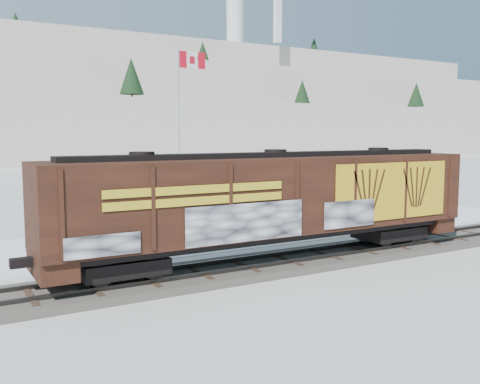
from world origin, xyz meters
TOP-DOWN VIEW (x-y plane):
  - ground at (0.00, 0.00)m, footprint 500.00×500.00m
  - rail_track at (0.00, 0.00)m, footprint 50.00×3.40m
  - parking_strip at (0.00, 7.50)m, footprint 40.00×8.00m
  - hopper_railcar at (-2.46, -0.01)m, footprint 18.80×3.06m
  - flagpole at (-1.19, 12.41)m, footprint 2.30×0.90m
  - car_silver at (-8.70, 6.98)m, footprint 5.04×3.02m
  - car_white at (1.21, 6.74)m, footprint 4.85×2.88m
  - car_dark at (7.90, 7.06)m, footprint 4.48×2.44m

SIDE VIEW (x-z plane):
  - ground at x=0.00m, z-range 0.00..0.00m
  - parking_strip at x=0.00m, z-range 0.00..0.03m
  - rail_track at x=0.00m, z-range -0.07..0.36m
  - car_dark at x=7.90m, z-range 0.03..1.26m
  - car_white at x=1.21m, z-range 0.03..1.54m
  - car_silver at x=-8.70m, z-range 0.03..1.64m
  - hopper_railcar at x=-2.46m, z-range 0.69..5.01m
  - flagpole at x=-1.19m, z-range -1.45..9.24m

